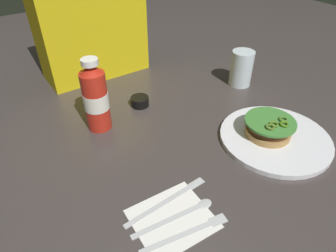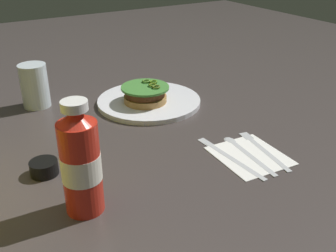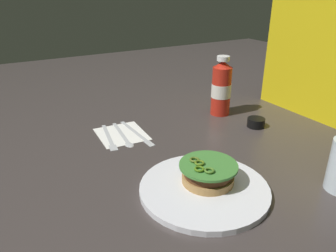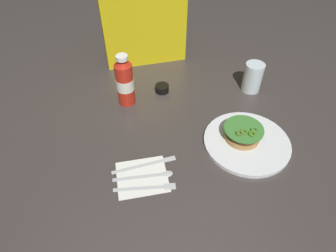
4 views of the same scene
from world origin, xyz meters
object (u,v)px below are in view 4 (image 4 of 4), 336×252
Objects in this scene: dinner_plate at (247,142)px; napkin at (142,177)px; water_glass at (253,77)px; fork_utensil at (150,187)px; butter_knife at (148,163)px; ketchup_bottle at (125,82)px; diner_person at (142,4)px; condiment_cup at (162,88)px; spoon_utensil at (151,175)px; burger_sandwich at (243,133)px.

napkin is (-0.38, -0.05, -0.01)m from dinner_plate.
water_glass is at bearing 61.95° from dinner_plate.
butter_knife is (0.01, 0.09, 0.00)m from fork_utensil.
ketchup_bottle is 0.37× the size of diner_person.
diner_person is (0.14, 0.32, 0.15)m from ketchup_bottle.
dinner_plate is 0.52× the size of diner_person.
napkin is (-0.53, -0.33, -0.06)m from water_glass.
napkin is 0.74× the size of butter_knife.
condiment_cup reaches higher than butter_knife.
diner_person is at bearing 79.68° from butter_knife.
condiment_cup is at bearing 120.58° from dinner_plate.
ketchup_bottle reaches higher than butter_knife.
dinner_plate is at bearing 0.69° from butter_knife.
water_glass is 0.64m from fork_utensil.
dinner_plate is 5.17× the size of condiment_cup.
water_glass reaches higher than butter_knife.
ketchup_bottle is 0.99× the size of butter_knife.
spoon_utensil is (0.02, -0.38, -0.09)m from ketchup_bottle.
burger_sandwich is 0.34m from butter_knife.
dinner_plate is at bearing -55.87° from burger_sandwich.
spoon_utensil is 0.76m from diner_person.
ketchup_bottle is at bearing -112.87° from diner_person.
diner_person is at bearing 80.36° from spoon_utensil.
butter_knife reaches higher than napkin.
ketchup_bottle reaches higher than spoon_utensil.
condiment_cup is 0.30× the size of fork_utensil.
fork_utensil is at bearing -165.40° from dinner_plate.
diner_person is (-0.38, 0.37, 0.19)m from water_glass.
water_glass is at bearing 29.79° from butter_knife.
ketchup_bottle is 1.72× the size of water_glass.
dinner_plate is 0.42m from condiment_cup.
napkin is at bearing -123.47° from butter_knife.
spoon_utensil reaches higher than napkin.
water_glass is 0.21× the size of diner_person.
ketchup_bottle is 0.38m from diner_person.
butter_knife is (-0.00, 0.05, 0.00)m from spoon_utensil.
burger_sandwich is 0.71× the size of fork_utensil.
diner_person reaches higher than dinner_plate.
diner_person is at bearing 79.95° from fork_utensil.
diner_person is at bearing 67.13° from ketchup_bottle.
ketchup_bottle is at bearing 174.59° from water_glass.
fork_utensil is at bearing -89.41° from ketchup_bottle.
napkin is at bearing 109.48° from fork_utensil.
ketchup_bottle is 1.34× the size of napkin.
condiment_cup reaches higher than spoon_utensil.
spoon_utensil is at bearing -108.08° from condiment_cup.
dinner_plate is at bearing -59.42° from condiment_cup.
butter_knife is at bearing -100.32° from diner_person.
water_glass is (0.51, -0.05, -0.04)m from ketchup_bottle.
diner_person reaches higher than spoon_utensil.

